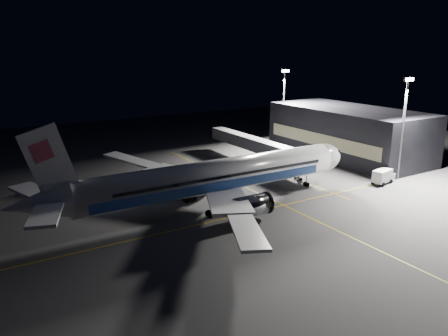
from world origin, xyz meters
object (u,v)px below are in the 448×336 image
at_px(service_truck, 384,176).
at_px(safety_cone_a, 226,192).
at_px(airliner, 210,178).
at_px(safety_cone_c, 191,181).
at_px(baggage_tug, 109,183).
at_px(floodlight_mast_south, 404,120).
at_px(jet_bridge, 259,146).
at_px(safety_cone_b, 160,193).
at_px(floodlight_mast_north, 284,101).

distance_m(service_truck, safety_cone_a, 32.21).
bearing_deg(airliner, safety_cone_c, 76.67).
xyz_separation_m(service_truck, safety_cone_a, (-30.32, 10.80, -1.24)).
bearing_deg(baggage_tug, floodlight_mast_south, -23.95).
bearing_deg(floodlight_mast_south, jet_bridge, 126.79).
relative_size(jet_bridge, safety_cone_b, 64.19).
bearing_deg(service_truck, jet_bridge, 106.53).
bearing_deg(airliner, safety_cone_b, 114.71).
distance_m(airliner, service_truck, 36.88).
relative_size(airliner, service_truck, 10.27).
bearing_deg(service_truck, safety_cone_c, 136.56).
bearing_deg(safety_cone_c, service_truck, -31.90).
height_order(floodlight_mast_north, safety_cone_c, floodlight_mast_north).
bearing_deg(baggage_tug, service_truck, -26.63).
distance_m(floodlight_mast_south, safety_cone_a, 38.69).
distance_m(jet_bridge, floodlight_mast_south, 31.05).
distance_m(floodlight_mast_north, service_truck, 40.21).
bearing_deg(safety_cone_b, safety_cone_a, -29.95).
distance_m(floodlight_mast_north, baggage_tug, 55.24).
height_order(baggage_tug, safety_cone_a, baggage_tug).
distance_m(jet_bridge, floodlight_mast_north, 24.06).
relative_size(floodlight_mast_north, safety_cone_b, 38.63).
distance_m(jet_bridge, safety_cone_c, 20.62).
bearing_deg(jet_bridge, safety_cone_a, -141.61).
bearing_deg(baggage_tug, safety_cone_c, -18.98).
distance_m(floodlight_mast_north, safety_cone_c, 43.52).
distance_m(safety_cone_a, safety_cone_c, 9.94).
relative_size(baggage_tug, safety_cone_b, 4.58).
xyz_separation_m(floodlight_mast_north, floodlight_mast_south, (0.00, -38.00, 0.00)).
height_order(jet_bridge, safety_cone_b, jet_bridge).
relative_size(service_truck, safety_cone_a, 9.75).
bearing_deg(safety_cone_c, floodlight_mast_south, -27.93).
height_order(airliner, safety_cone_a, airliner).
relative_size(jet_bridge, floodlight_mast_south, 1.66).
bearing_deg(safety_cone_a, floodlight_mast_south, -16.42).
xyz_separation_m(airliner, safety_cone_a, (5.81, 4.38, -4.86)).
xyz_separation_m(floodlight_mast_north, baggage_tug, (-52.61, -12.26, -11.57)).
bearing_deg(floodlight_mast_north, service_truck, -97.33).
distance_m(floodlight_mast_south, service_truck, 11.91).
relative_size(airliner, floodlight_mast_north, 2.97).
xyz_separation_m(service_truck, safety_cone_b, (-40.97, 16.94, -1.28)).
bearing_deg(safety_cone_a, floodlight_mast_north, 38.06).
xyz_separation_m(baggage_tug, safety_cone_a, (17.35, -15.35, -0.50)).
height_order(airliner, floodlight_mast_south, floodlight_mast_south).
relative_size(floodlight_mast_north, safety_cone_a, 33.71).
relative_size(floodlight_mast_south, safety_cone_a, 33.71).
bearing_deg(floodlight_mast_south, baggage_tug, 153.93).
bearing_deg(safety_cone_a, baggage_tug, 138.49).
distance_m(safety_cone_b, safety_cone_c, 8.87).
xyz_separation_m(floodlight_mast_north, service_truck, (-4.94, -38.41, -10.82)).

